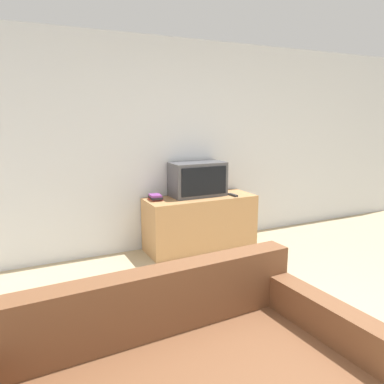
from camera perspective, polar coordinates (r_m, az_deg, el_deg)
wall_back at (r=4.74m, az=-4.25°, el=7.01°), size 9.00×0.06×2.60m
tv_stand at (r=4.78m, az=1.29°, el=-4.68°), size 1.41×0.52×0.67m
television at (r=4.73m, az=0.89°, el=1.97°), size 0.69×0.36×0.43m
book_stack at (r=4.54m, az=-5.60°, el=-0.80°), size 0.15×0.22×0.07m
remote_on_stand at (r=4.78m, az=6.24°, el=-0.45°), size 0.05×0.17×0.02m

